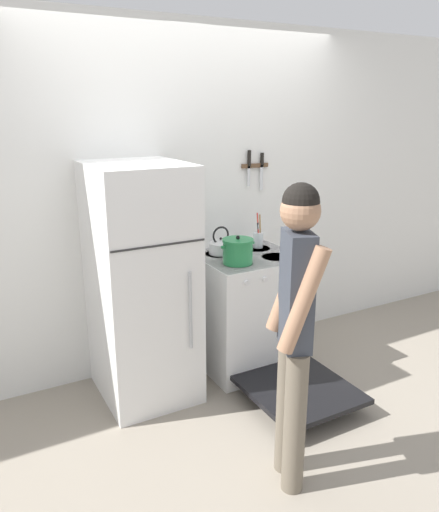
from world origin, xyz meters
name	(u,v)px	position (x,y,z in m)	size (l,w,h in m)	color
ground_plane	(194,352)	(0.00, 0.00, 0.00)	(14.00, 14.00, 0.00)	gray
wall_back	(189,199)	(0.00, 0.03, 1.27)	(10.00, 0.06, 2.55)	silver
refrigerator	(141,284)	(-0.54, -0.35, 0.81)	(0.61, 0.73, 1.61)	white
stove_range	(249,312)	(0.30, -0.37, 0.44)	(0.74, 1.38, 0.88)	white
dutch_oven_pot	(238,251)	(0.13, -0.47, 0.97)	(0.26, 0.22, 0.20)	#237A42
tea_kettle	(221,246)	(0.15, -0.20, 0.94)	(0.22, 0.18, 0.21)	silver
utensil_jar	(258,239)	(0.49, -0.20, 0.96)	(0.08, 0.08, 0.27)	silver
person	(295,323)	(-0.18, -1.56, 0.92)	(0.34, 0.39, 1.62)	#6B6051
wall_knife_strip	(255,165)	(0.56, -0.02, 1.51)	(0.24, 0.03, 0.32)	brown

